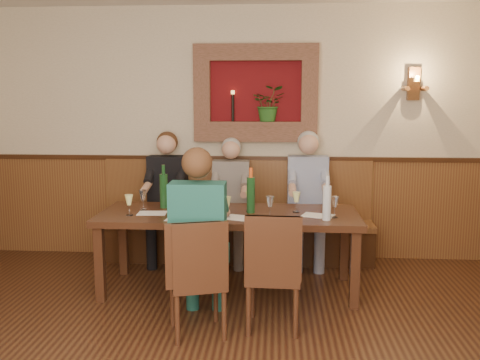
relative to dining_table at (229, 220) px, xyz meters
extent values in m
cube|color=beige|center=(0.00, 1.15, 0.72)|extent=(6.00, 0.04, 2.80)
cube|color=brown|center=(0.00, 1.13, -0.13)|extent=(6.00, 0.04, 1.10)
cube|color=#381E0F|center=(0.00, 1.13, 0.45)|extent=(6.02, 0.06, 0.05)
cube|color=maroon|center=(0.20, 1.13, 1.17)|extent=(1.00, 0.02, 0.70)
cube|color=brown|center=(0.20, 1.09, 1.61)|extent=(1.36, 0.12, 0.18)
cube|color=brown|center=(0.20, 1.09, 0.73)|extent=(1.36, 0.12, 0.18)
cube|color=brown|center=(-0.39, 1.09, 1.17)|extent=(0.18, 0.12, 0.70)
cube|color=brown|center=(0.79, 1.09, 1.17)|extent=(0.18, 0.12, 0.70)
cube|color=brown|center=(0.20, 1.09, 0.84)|extent=(1.00, 0.14, 0.04)
imported|color=#285F20|center=(0.35, 1.09, 1.06)|extent=(0.35, 0.30, 0.39)
cylinder|color=black|center=(-0.05, 1.09, 1.01)|extent=(0.03, 0.03, 0.30)
cylinder|color=#FFBF59|center=(-0.05, 1.09, 1.18)|extent=(0.04, 0.04, 0.04)
cube|color=brown|center=(1.90, 1.10, 1.27)|extent=(0.12, 0.08, 0.35)
cylinder|color=brown|center=(1.80, 1.03, 1.22)|extent=(0.05, 0.18, 0.05)
cylinder|color=brown|center=(2.00, 1.03, 1.22)|extent=(0.05, 0.18, 0.05)
cylinder|color=#FFBF59|center=(1.90, 0.97, 1.32)|extent=(0.06, 0.06, 0.06)
cube|color=#381D10|center=(0.00, 0.00, 0.04)|extent=(2.40, 0.90, 0.06)
cube|color=#381D10|center=(-1.12, -0.37, -0.33)|extent=(0.08, 0.08, 0.69)
cube|color=#381D10|center=(1.12, -0.37, -0.33)|extent=(0.08, 0.08, 0.69)
cube|color=#381D10|center=(-1.12, 0.37, -0.33)|extent=(0.08, 0.08, 0.69)
cube|color=#381D10|center=(1.12, 0.37, -0.33)|extent=(0.08, 0.08, 0.69)
cube|color=#381E0F|center=(0.00, 0.91, -0.48)|extent=(3.00, 0.40, 0.40)
cube|color=brown|center=(0.00, 0.91, -0.26)|extent=(3.00, 0.45, 0.06)
cube|color=brown|center=(0.00, 1.10, 0.10)|extent=(3.00, 0.06, 0.66)
cube|color=#381D10|center=(-0.16, -0.95, -0.48)|extent=(0.49, 0.49, 0.39)
cube|color=#381D10|center=(-0.16, -0.95, -0.26)|extent=(0.51, 0.51, 0.05)
cube|color=#381D10|center=(-0.11, -1.13, 0.01)|extent=(0.40, 0.16, 0.49)
cube|color=#381D10|center=(0.42, -0.81, -0.47)|extent=(0.42, 0.42, 0.40)
cube|color=#381D10|center=(0.42, -0.81, -0.25)|extent=(0.44, 0.44, 0.05)
cube|color=#381D10|center=(0.41, -1.00, 0.03)|extent=(0.42, 0.06, 0.50)
cube|color=black|center=(-0.76, 0.76, -0.45)|extent=(0.42, 0.45, 0.45)
cube|color=black|center=(-0.76, 0.93, 0.22)|extent=(0.42, 0.22, 0.56)
sphere|color=#D8A384|center=(-0.76, 0.89, 0.62)|extent=(0.21, 0.21, 0.21)
sphere|color=#4C2D19|center=(-0.76, 0.94, 0.65)|extent=(0.23, 0.23, 0.23)
cube|color=#4F4A48|center=(-0.06, 0.77, -0.45)|extent=(0.40, 0.42, 0.45)
cube|color=#4F4A48|center=(-0.06, 0.93, 0.19)|extent=(0.40, 0.21, 0.52)
sphere|color=#D8A384|center=(-0.06, 0.89, 0.57)|extent=(0.20, 0.20, 0.20)
sphere|color=#B2B2B2|center=(-0.06, 0.94, 0.59)|extent=(0.22, 0.22, 0.22)
cube|color=navy|center=(0.78, 0.76, -0.45)|extent=(0.43, 0.45, 0.45)
cube|color=navy|center=(0.78, 0.93, 0.22)|extent=(0.43, 0.23, 0.56)
sphere|color=#D8A384|center=(0.78, 0.89, 0.64)|extent=(0.22, 0.22, 0.22)
sphere|color=#B2B2B2|center=(0.78, 0.94, 0.66)|extent=(0.24, 0.24, 0.24)
cube|color=#174352|center=(-0.16, -0.70, -0.45)|extent=(0.43, 0.45, 0.45)
cube|color=#174352|center=(-0.16, -0.87, 0.22)|extent=(0.43, 0.22, 0.56)
sphere|color=#D8A384|center=(-0.16, -0.83, 0.63)|extent=(0.21, 0.21, 0.21)
sphere|color=#4C2D19|center=(-0.16, -0.88, 0.65)|extent=(0.23, 0.23, 0.23)
cylinder|color=#B50B21|center=(-0.26, 0.01, 0.20)|extent=(0.27, 0.27, 0.25)
cylinder|color=#19471E|center=(0.20, 0.01, 0.24)|extent=(0.09, 0.09, 0.33)
cylinder|color=#FD5C1C|center=(0.20, 0.01, 0.45)|extent=(0.04, 0.04, 0.09)
cylinder|color=#19471E|center=(-0.65, 0.18, 0.24)|extent=(0.08, 0.08, 0.33)
cylinder|color=#19471E|center=(-0.65, 0.18, 0.45)|extent=(0.04, 0.04, 0.09)
cylinder|color=silver|center=(0.88, -0.24, 0.23)|extent=(0.08, 0.08, 0.30)
cylinder|color=silver|center=(0.88, -0.24, 0.42)|extent=(0.03, 0.03, 0.09)
cube|color=white|center=(-0.71, -0.08, 0.08)|extent=(0.27, 0.20, 0.00)
cube|color=white|center=(0.07, -0.20, 0.08)|extent=(0.36, 0.30, 0.00)
cube|color=white|center=(0.82, -0.08, 0.08)|extent=(0.33, 0.28, 0.00)
cube|color=white|center=(-0.37, -0.28, 0.08)|extent=(0.33, 0.24, 0.00)
camera|label=1|loc=(0.43, -4.84, 1.16)|focal=40.00mm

